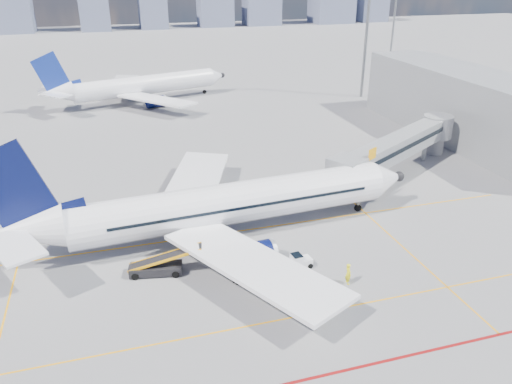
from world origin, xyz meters
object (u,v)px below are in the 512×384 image
main_aircraft (217,206)px  cargo_dolly (254,267)px  second_aircraft (138,86)px  belt_loader (158,267)px  baggage_tug (299,261)px  ramp_worker (348,274)px

main_aircraft → cargo_dolly: size_ratio=10.26×
cargo_dolly → second_aircraft: bearing=103.4°
belt_loader → baggage_tug: bearing=-1.3°
second_aircraft → belt_loader: 60.06m
cargo_dolly → ramp_worker: bearing=-13.0°
main_aircraft → cargo_dolly: main_aircraft is taller
cargo_dolly → belt_loader: 8.23m
cargo_dolly → belt_loader: belt_loader is taller
main_aircraft → baggage_tug: size_ratio=19.98×
main_aircraft → belt_loader: bearing=-146.3°
baggage_tug → cargo_dolly: bearing=179.9°
belt_loader → main_aircraft: bearing=48.5°
main_aircraft → ramp_worker: 13.89m
second_aircraft → ramp_worker: (11.44, -65.83, -2.28)m
main_aircraft → belt_loader: size_ratio=6.43×
ramp_worker → belt_loader: bearing=68.1°
cargo_dolly → belt_loader: bearing=168.1°
cargo_dolly → baggage_tug: bearing=15.3°
main_aircraft → cargo_dolly: bearing=-84.3°
baggage_tug → ramp_worker: bearing=-54.6°
cargo_dolly → ramp_worker: 7.70m
baggage_tug → main_aircraft: bearing=120.5°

